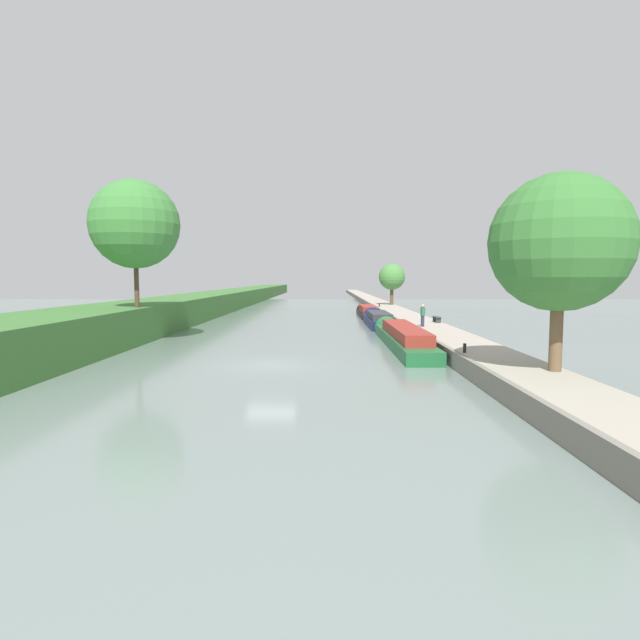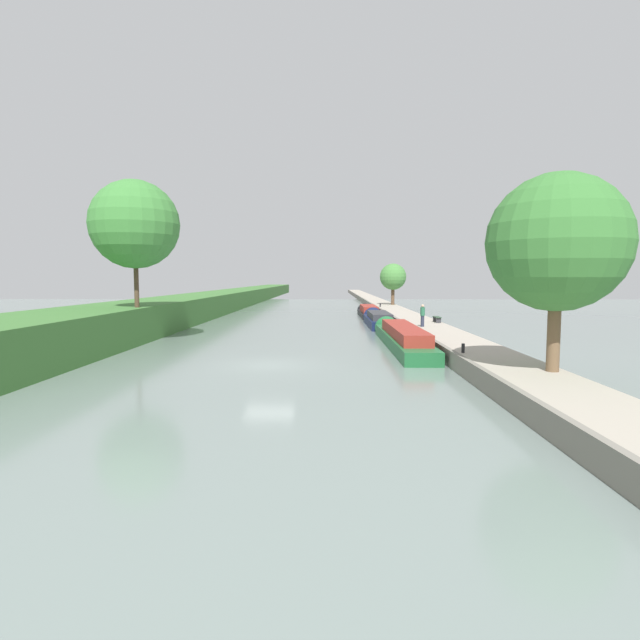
% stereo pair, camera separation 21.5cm
% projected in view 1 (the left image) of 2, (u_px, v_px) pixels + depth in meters
% --- Properties ---
extents(ground_plane, '(160.00, 160.00, 0.00)m').
position_uv_depth(ground_plane, '(271.00, 365.00, 25.52)').
color(ground_plane, slate).
extents(left_grassy_bank, '(6.40, 260.00, 2.42)m').
position_uv_depth(left_grassy_bank, '(27.00, 341.00, 25.57)').
color(left_grassy_bank, '#3D7033').
rests_on(left_grassy_bank, ground_plane).
extents(right_towpath, '(3.08, 260.00, 0.80)m').
position_uv_depth(right_towpath, '(484.00, 358.00, 25.36)').
color(right_towpath, '#A89E8E').
rests_on(right_towpath, ground_plane).
extents(stone_quay, '(0.25, 260.00, 0.85)m').
position_uv_depth(stone_quay, '(450.00, 357.00, 25.38)').
color(stone_quay, gray).
rests_on(stone_quay, ground_plane).
extents(narrowboat_green, '(1.98, 16.37, 1.99)m').
position_uv_depth(narrowboat_green, '(401.00, 336.00, 32.93)').
color(narrowboat_green, '#1E6033').
rests_on(narrowboat_green, ground_plane).
extents(narrowboat_navy, '(2.11, 10.80, 2.00)m').
position_uv_depth(narrowboat_navy, '(377.00, 319.00, 47.17)').
color(narrowboat_navy, '#141E42').
rests_on(narrowboat_navy, ground_plane).
extents(narrowboat_black, '(1.96, 11.18, 1.94)m').
position_uv_depth(narrowboat_black, '(367.00, 312.00, 58.60)').
color(narrowboat_black, black).
rests_on(narrowboat_black, ground_plane).
extents(tree_rightbank_near, '(5.25, 5.25, 7.57)m').
position_uv_depth(tree_rightbank_near, '(560.00, 243.00, 19.11)').
color(tree_rightbank_near, brown).
rests_on(tree_rightbank_near, right_towpath).
extents(tree_rightbank_midnear, '(3.54, 3.54, 5.55)m').
position_uv_depth(tree_rightbank_midnear, '(392.00, 277.00, 67.72)').
color(tree_rightbank_midnear, brown).
rests_on(tree_rightbank_midnear, right_towpath).
extents(tree_leftbank_downstream, '(5.89, 5.89, 8.51)m').
position_uv_depth(tree_leftbank_downstream, '(135.00, 224.00, 33.52)').
color(tree_leftbank_downstream, '#4C3828').
rests_on(tree_leftbank_downstream, left_grassy_bank).
extents(person_walking, '(0.34, 0.34, 1.66)m').
position_uv_depth(person_walking, '(423.00, 315.00, 37.33)').
color(person_walking, '#282D42').
rests_on(person_walking, right_towpath).
extents(mooring_bollard_near, '(0.16, 0.16, 0.45)m').
position_uv_depth(mooring_bollard_near, '(465.00, 348.00, 24.32)').
color(mooring_bollard_near, black).
rests_on(mooring_bollard_near, right_towpath).
extents(mooring_bollard_far, '(0.16, 0.16, 0.45)m').
position_uv_depth(mooring_bollard_far, '(379.00, 305.00, 63.30)').
color(mooring_bollard_far, black).
rests_on(mooring_bollard_far, right_towpath).
extents(park_bench, '(0.44, 1.50, 0.47)m').
position_uv_depth(park_bench, '(437.00, 318.00, 41.01)').
color(park_bench, '#333338').
rests_on(park_bench, right_towpath).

